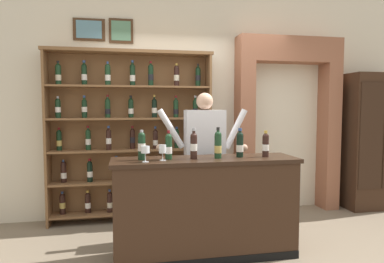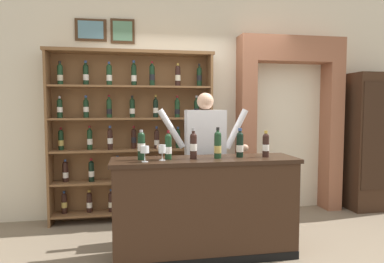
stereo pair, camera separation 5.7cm
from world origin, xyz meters
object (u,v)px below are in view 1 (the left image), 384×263
(wine_shelf, at_px, (131,132))
(tasting_bottle_riserva, at_px, (266,144))
(tasting_bottle_prosecco, at_px, (218,144))
(tasting_bottle_brunello, at_px, (142,145))
(wine_glass_left, at_px, (163,150))
(side_cabinet, at_px, (373,141))
(tasting_bottle_chianti, at_px, (240,144))
(tasting_bottle_rosso, at_px, (194,145))
(tasting_bottle_grappa, at_px, (169,146))
(shopkeeper, at_px, (205,148))
(tasting_counter, at_px, (205,207))
(wine_glass_right, at_px, (145,150))

(wine_shelf, xyz_separation_m, tasting_bottle_riserva, (1.33, -1.29, -0.05))
(tasting_bottle_prosecco, relative_size, tasting_bottle_riserva, 1.15)
(tasting_bottle_brunello, height_order, wine_glass_left, tasting_bottle_brunello)
(side_cabinet, relative_size, tasting_bottle_chianti, 6.75)
(wine_glass_left, bearing_deg, wine_shelf, 101.77)
(tasting_bottle_rosso, relative_size, tasting_bottle_chianti, 1.03)
(tasting_bottle_grappa, bearing_deg, tasting_bottle_rosso, -6.01)
(shopkeeper, distance_m, tasting_bottle_grappa, 0.70)
(tasting_bottle_grappa, bearing_deg, tasting_bottle_riserva, -1.46)
(tasting_bottle_rosso, height_order, tasting_bottle_prosecco, tasting_bottle_prosecco)
(shopkeeper, relative_size, tasting_bottle_riserva, 6.19)
(wine_glass_left, bearing_deg, tasting_counter, 8.17)
(tasting_bottle_riserva, distance_m, wine_glass_left, 1.06)
(tasting_bottle_rosso, relative_size, wine_glass_right, 2.02)
(side_cabinet, distance_m, tasting_bottle_chianti, 2.68)
(shopkeeper, bearing_deg, side_cabinet, 12.49)
(shopkeeper, xyz_separation_m, tasting_bottle_riserva, (0.52, -0.53, 0.08))
(wine_shelf, height_order, tasting_bottle_rosso, wine_shelf)
(tasting_bottle_rosso, distance_m, tasting_bottle_chianti, 0.48)
(tasting_counter, bearing_deg, tasting_bottle_brunello, 179.20)
(tasting_bottle_prosecco, height_order, wine_glass_left, tasting_bottle_prosecco)
(side_cabinet, distance_m, tasting_bottle_brunello, 3.60)
(side_cabinet, xyz_separation_m, tasting_bottle_rosso, (-2.92, -1.12, 0.13))
(side_cabinet, bearing_deg, shopkeeper, -167.51)
(shopkeeper, bearing_deg, tasting_bottle_rosso, -113.54)
(side_cabinet, height_order, shopkeeper, side_cabinet)
(tasting_bottle_riserva, distance_m, wine_glass_right, 1.23)
(side_cabinet, distance_m, wine_glass_left, 3.43)
(shopkeeper, relative_size, tasting_bottle_grappa, 5.90)
(shopkeeper, relative_size, tasting_bottle_brunello, 5.76)
(wine_shelf, distance_m, side_cabinet, 3.51)
(tasting_counter, bearing_deg, tasting_bottle_riserva, -1.63)
(tasting_counter, height_order, tasting_bottle_riserva, tasting_bottle_riserva)
(tasting_bottle_brunello, xyz_separation_m, tasting_bottle_prosecco, (0.74, -0.04, -0.01))
(tasting_bottle_rosso, bearing_deg, tasting_bottle_grappa, 173.99)
(wine_shelf, bearing_deg, tasting_bottle_chianti, -49.69)
(tasting_bottle_grappa, distance_m, tasting_bottle_rosso, 0.25)
(tasting_counter, relative_size, tasting_bottle_riserva, 6.87)
(tasting_bottle_brunello, relative_size, wine_glass_left, 1.91)
(tasting_bottle_chianti, bearing_deg, wine_glass_right, -172.13)
(tasting_bottle_grappa, distance_m, tasting_bottle_riserva, 0.99)
(tasting_bottle_brunello, relative_size, tasting_bottle_grappa, 1.02)
(tasting_bottle_prosecco, xyz_separation_m, wine_glass_left, (-0.55, -0.03, -0.03))
(tasting_bottle_brunello, xyz_separation_m, wine_glass_left, (0.19, -0.07, -0.04))
(tasting_bottle_rosso, distance_m, tasting_bottle_prosecco, 0.24)
(tasting_bottle_brunello, distance_m, tasting_bottle_grappa, 0.26)
(shopkeeper, relative_size, wine_glass_left, 11.02)
(side_cabinet, relative_size, shopkeeper, 1.20)
(wine_shelf, xyz_separation_m, shopkeeper, (0.82, -0.76, -0.13))
(wine_shelf, bearing_deg, wine_glass_left, -78.23)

